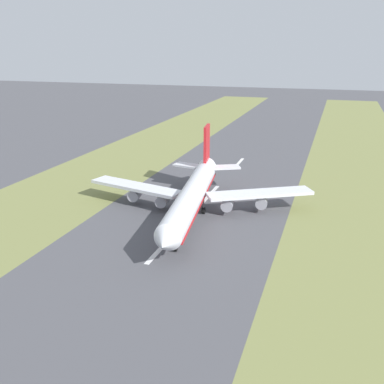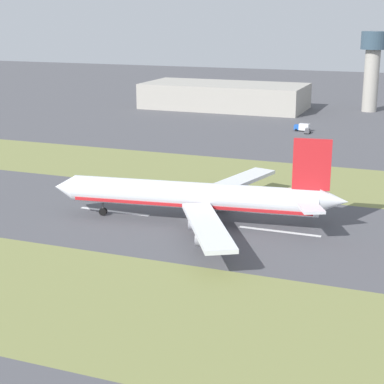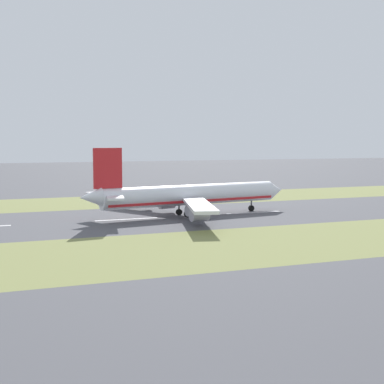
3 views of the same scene
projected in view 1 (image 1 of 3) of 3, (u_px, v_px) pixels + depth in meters
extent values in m
plane|color=#4C4C51|center=(189.00, 218.00, 119.19)|extent=(800.00, 800.00, 0.00)
cube|color=olive|center=(369.00, 239.00, 105.97)|extent=(40.00, 600.00, 0.01)
cube|color=olive|center=(44.00, 201.00, 132.40)|extent=(40.00, 600.00, 0.01)
cube|color=silver|center=(238.00, 164.00, 174.14)|extent=(1.20, 18.00, 0.01)
cube|color=silver|center=(210.00, 194.00, 137.95)|extent=(1.20, 18.00, 0.01)
cube|color=silver|center=(162.00, 247.00, 101.77)|extent=(1.20, 18.00, 0.01)
cylinder|color=silver|center=(192.00, 195.00, 117.76)|extent=(13.57, 56.30, 6.00)
cone|color=silver|center=(165.00, 242.00, 89.21)|extent=(6.51, 5.75, 5.88)
cone|color=silver|center=(209.00, 163.00, 146.54)|extent=(5.87, 6.64, 5.10)
cube|color=red|center=(192.00, 201.00, 118.27)|extent=(12.97, 54.04, 0.70)
cube|color=silver|center=(260.00, 193.00, 121.87)|extent=(28.14, 19.63, 0.90)
cube|color=silver|center=(136.00, 187.00, 127.74)|extent=(29.59, 12.92, 0.90)
cylinder|color=#93939E|center=(227.00, 204.00, 121.03)|extent=(3.82, 5.19, 3.20)
cylinder|color=#93939E|center=(261.00, 202.00, 122.80)|extent=(3.82, 5.19, 3.20)
cylinder|color=#93939E|center=(163.00, 200.00, 124.05)|extent=(3.82, 5.19, 3.20)
cylinder|color=#93939E|center=(135.00, 194.00, 128.84)|extent=(3.82, 5.19, 3.20)
cube|color=red|center=(207.00, 143.00, 139.48)|extent=(1.88, 8.03, 11.00)
cube|color=silver|center=(224.00, 167.00, 140.87)|extent=(10.92, 8.32, 0.60)
cube|color=silver|center=(189.00, 166.00, 142.72)|extent=(10.62, 6.10, 0.60)
cylinder|color=#59595E|center=(175.00, 241.00, 98.99)|extent=(0.50, 0.50, 3.20)
cylinder|color=black|center=(175.00, 247.00, 99.48)|extent=(1.14, 1.91, 1.80)
cylinder|color=#59595E|center=(203.00, 205.00, 121.28)|extent=(0.50, 0.50, 3.20)
cylinder|color=black|center=(203.00, 211.00, 121.77)|extent=(1.14, 1.91, 1.80)
cylinder|color=#59595E|center=(185.00, 204.00, 122.15)|extent=(0.50, 0.50, 3.20)
cylinder|color=black|center=(185.00, 209.00, 122.65)|extent=(1.14, 1.91, 1.80)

